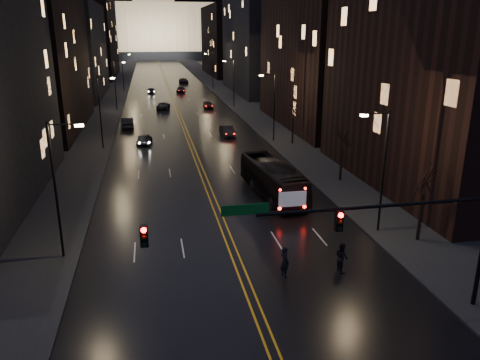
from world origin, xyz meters
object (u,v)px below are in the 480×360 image
oncoming_car_b (127,123)px  pedestrian_a (285,262)px  traffic_signal (385,227)px  oncoming_car_a (144,139)px  bus (273,179)px  receding_car_a (228,131)px  pedestrian_b (342,257)px

oncoming_car_b → pedestrian_a: (10.94, -48.04, 0.16)m
traffic_signal → oncoming_car_a: size_ratio=4.08×
bus → receding_car_a: bearing=83.4°
pedestrian_a → oncoming_car_a: bearing=-5.7°
pedestrian_a → traffic_signal: bearing=-163.8°
oncoming_car_a → oncoming_car_b: (-2.58, 11.35, 0.11)m
traffic_signal → receding_car_a: bearing=90.4°
oncoming_car_b → pedestrian_a: bearing=98.7°
receding_car_a → pedestrian_b: bearing=-94.4°
oncoming_car_a → receding_car_a: oncoming_car_a is taller
oncoming_car_b → receding_car_a: oncoming_car_b is taller
bus → receding_car_a: (0.15, 25.40, -0.83)m
oncoming_car_b → pedestrian_b: 50.19m
oncoming_car_b → bus: bearing=108.2°
oncoming_car_a → pedestrian_a: 37.62m
receding_car_a → pedestrian_a: (-3.13, -39.68, 0.27)m
pedestrian_a → pedestrian_b: size_ratio=1.05×
pedestrian_b → oncoming_car_a: bearing=10.6°
oncoming_car_b → pedestrian_b: size_ratio=2.68×
traffic_signal → oncoming_car_a: traffic_signal is taller
bus → traffic_signal: bearing=-94.8°
bus → pedestrian_a: 14.59m
oncoming_car_a → pedestrian_a: pedestrian_a is taller
bus → receding_car_a: size_ratio=2.57×
oncoming_car_b → receding_car_a: 16.36m
traffic_signal → oncoming_car_a: 43.55m
oncoming_car_a → pedestrian_a: bearing=110.1°
oncoming_car_a → oncoming_car_b: bearing=-70.0°
traffic_signal → pedestrian_a: traffic_signal is taller
receding_car_a → oncoming_car_b: bearing=144.2°
traffic_signal → receding_car_a: (-0.34, 44.68, -4.39)m
traffic_signal → receding_car_a: traffic_signal is taller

